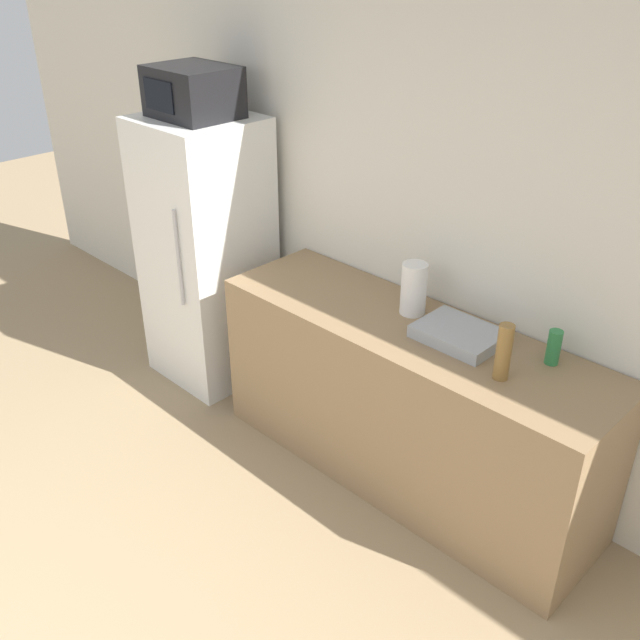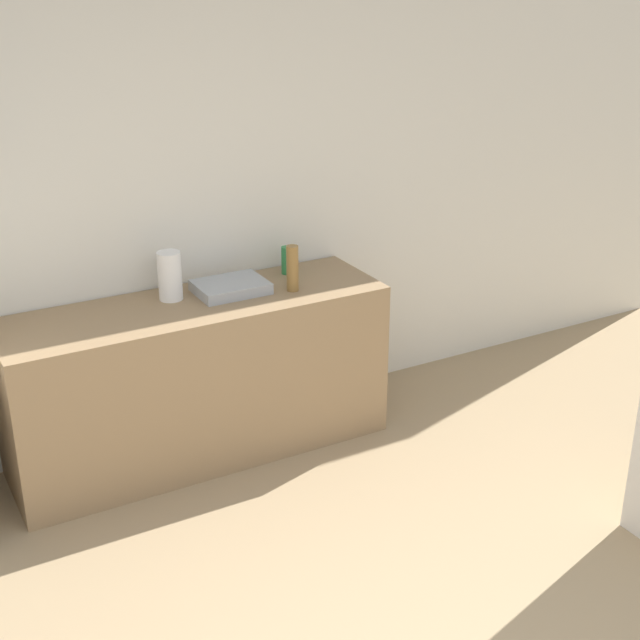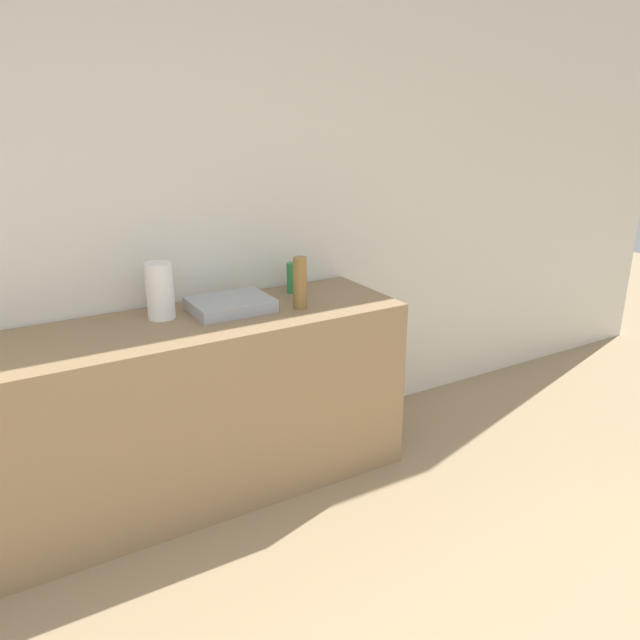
# 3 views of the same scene
# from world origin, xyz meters

# --- Properties ---
(wall_back) EXTENTS (8.00, 0.06, 2.60)m
(wall_back) POSITION_xyz_m (0.00, 3.00, 1.30)
(wall_back) COLOR silver
(wall_back) RESTS_ON ground_plane
(refrigerator) EXTENTS (0.65, 0.64, 1.64)m
(refrigerator) POSITION_xyz_m (-1.37, 2.60, 0.82)
(refrigerator) COLOR white
(refrigerator) RESTS_ON ground_plane
(microwave) EXTENTS (0.46, 0.39, 0.27)m
(microwave) POSITION_xyz_m (-1.37, 2.60, 1.78)
(microwave) COLOR black
(microwave) RESTS_ON refrigerator
(counter) EXTENTS (2.07, 0.61, 0.90)m
(counter) POSITION_xyz_m (0.16, 2.65, 0.45)
(counter) COLOR #937551
(counter) RESTS_ON ground_plane
(sink_basin) EXTENTS (0.38, 0.29, 0.06)m
(sink_basin) POSITION_xyz_m (0.40, 2.70, 0.93)
(sink_basin) COLOR #9EA3A8
(sink_basin) RESTS_ON counter
(bottle_tall) EXTENTS (0.07, 0.07, 0.25)m
(bottle_tall) POSITION_xyz_m (0.70, 2.56, 1.02)
(bottle_tall) COLOR olive
(bottle_tall) RESTS_ON counter
(bottle_short) EXTENTS (0.06, 0.06, 0.16)m
(bottle_short) POSITION_xyz_m (0.80, 2.82, 0.98)
(bottle_short) COLOR #2D7F42
(bottle_short) RESTS_ON counter
(paper_towel_roll) EXTENTS (0.13, 0.13, 0.26)m
(paper_towel_roll) POSITION_xyz_m (0.08, 2.76, 1.03)
(paper_towel_roll) COLOR white
(paper_towel_roll) RESTS_ON counter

